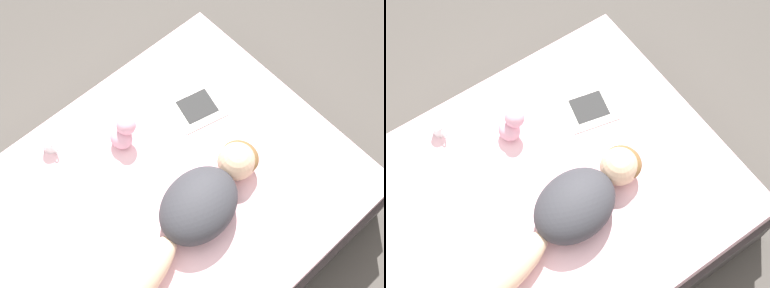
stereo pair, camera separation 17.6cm
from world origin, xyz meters
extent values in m
plane|color=#4C4742|center=(0.00, 0.00, 0.00)|extent=(12.00, 12.00, 0.00)
cube|color=#383333|center=(0.00, 0.00, 0.16)|extent=(1.66, 2.27, 0.33)
cube|color=beige|center=(0.00, 0.00, 0.42)|extent=(1.60, 2.21, 0.20)
ellipsoid|color=#DBB28E|center=(0.29, -0.34, 0.61)|extent=(0.30, 0.66, 0.17)
ellipsoid|color=#333338|center=(0.20, 0.17, 0.64)|extent=(0.43, 0.52, 0.24)
ellipsoid|color=brown|center=(0.15, 0.52, 0.63)|extent=(0.24, 0.23, 0.11)
sphere|color=#DBB28E|center=(0.15, 0.49, 0.63)|extent=(0.21, 0.21, 0.21)
cube|color=silver|center=(-0.54, 0.67, 0.53)|extent=(0.32, 0.34, 0.01)
cube|color=silver|center=(-0.28, 0.61, 0.53)|extent=(0.32, 0.34, 0.01)
cube|color=black|center=(-0.28, 0.61, 0.53)|extent=(0.21, 0.23, 0.00)
cylinder|color=white|center=(-0.64, -0.18, 0.57)|extent=(0.08, 0.08, 0.09)
cylinder|color=black|center=(-0.64, -0.18, 0.60)|extent=(0.07, 0.07, 0.01)
torus|color=white|center=(-0.59, -0.18, 0.57)|extent=(0.06, 0.01, 0.06)
ellipsoid|color=#DB9EB2|center=(-0.39, 0.14, 0.58)|extent=(0.13, 0.12, 0.11)
sphere|color=#DB9EB2|center=(-0.39, 0.18, 0.67)|extent=(0.11, 0.11, 0.11)
camera|label=1|loc=(0.90, -0.50, 3.20)|focal=50.00mm
camera|label=2|loc=(1.01, -0.36, 3.20)|focal=50.00mm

